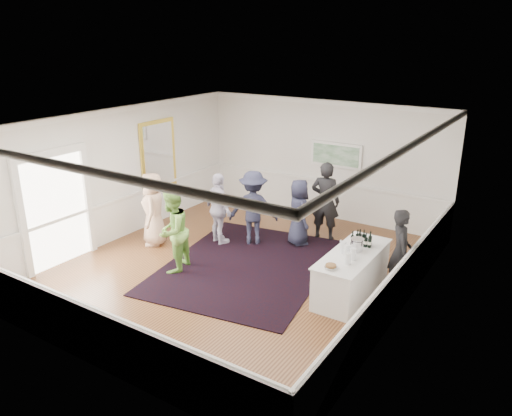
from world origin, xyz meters
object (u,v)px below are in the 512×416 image
Objects in this scene: guest_tan at (153,209)px; ice_bucket at (357,245)px; bartender at (400,252)px; guest_green at (172,231)px; guest_navy at (299,212)px; serving_table at (352,273)px; guest_dark_a at (253,208)px; nut_bowl at (331,267)px; guest_lilac at (219,209)px; guest_dark_b at (325,201)px.

guest_tan is 4.97m from ice_bucket.
guest_green reaches higher than bartender.
serving_table is at bearing -173.70° from guest_navy.
guest_dark_a is 1.09m from guest_navy.
bartender is at bearing 98.51° from guest_green.
bartender is at bearing 60.24° from nut_bowl.
nut_bowl is at bearing -95.34° from ice_bucket.
serving_table is 8.24× the size of ice_bucket.
guest_tan is at bearing 58.50° from guest_lilac.
serving_table is 1.20× the size of guest_green.
nut_bowl is (4.86, -0.59, 0.02)m from guest_tan.
guest_tan reaches higher than serving_table.
ice_bucket is (0.01, 0.14, 0.55)m from serving_table.
ice_bucket is at bearing -163.40° from guest_lilac.
guest_dark_b is (1.99, 1.64, 0.10)m from guest_lilac.
guest_dark_b is (1.30, 1.21, 0.07)m from guest_dark_a.
guest_navy is (2.90, 1.88, -0.08)m from guest_tan.
nut_bowl is at bearing -95.36° from serving_table.
bartender is at bearing -156.64° from guest_lilac.
guest_lilac is 0.82m from guest_dark_a.
ice_bucket is at bearing -171.00° from guest_navy.
guest_lilac is at bearing 61.39° from bartender.
nut_bowl is at bearing 81.51° from guest_green.
guest_green is 6.90× the size of ice_bucket.
guest_dark_a is (0.69, 0.44, 0.03)m from guest_lilac.
guest_navy is at bearing 144.29° from ice_bucket.
ice_bucket is at bearing 84.75° from serving_table.
guest_dark_b is at bearing -166.78° from guest_dark_a.
guest_dark_a is 1.12× the size of guest_navy.
ice_bucket is 1.10× the size of nut_bowl.
serving_table is at bearing -95.25° from ice_bucket.
ice_bucket is at bearing 96.37° from guest_green.
guest_tan reaches higher than ice_bucket.
guest_dark_b is 8.24× the size of nut_bowl.
bartender reaches higher than nut_bowl.
guest_dark_a reaches higher than guest_lilac.
guest_green is 1.03× the size of guest_lilac.
bartender is 0.97× the size of guest_tan.
guest_lilac is at bearing 169.70° from guest_green.
guest_lilac reaches higher than nut_bowl.
guest_dark_b is at bearing 126.29° from serving_table.
guest_green reaches higher than guest_lilac.
guest_dark_a is at bearing 54.52° from bartender.
guest_dark_b is at bearing -75.56° from guest_navy.
bartender is 3.73m from guest_dark_a.
guest_lilac is 6.70× the size of ice_bucket.
ice_bucket is (-0.72, -0.43, 0.12)m from bartender.
nut_bowl is (-0.09, -0.99, -0.08)m from ice_bucket.
guest_dark_b is at bearing 117.00° from nut_bowl.
nut_bowl is (3.51, 0.25, 0.01)m from guest_green.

